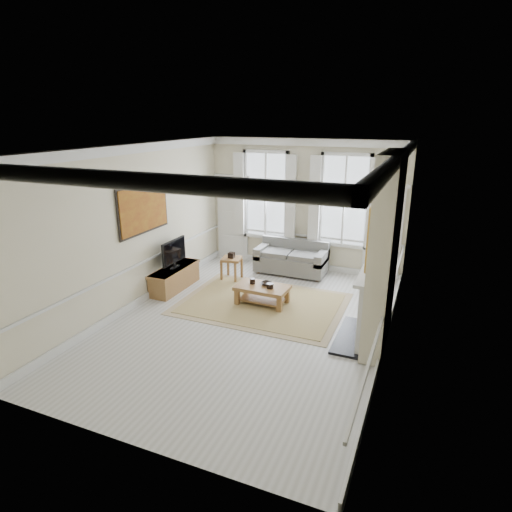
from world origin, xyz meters
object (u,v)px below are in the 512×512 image
at_px(sofa, 292,259).
at_px(side_table, 232,262).
at_px(tv_stand, 175,278).
at_px(coffee_table, 262,289).

distance_m(sofa, side_table, 1.63).
bearing_deg(tv_stand, sofa, 44.17).
bearing_deg(coffee_table, sofa, 92.49).
bearing_deg(sofa, tv_stand, -135.83).
height_order(sofa, tv_stand, sofa).
bearing_deg(coffee_table, tv_stand, -178.90).
distance_m(side_table, tv_stand, 1.47).
bearing_deg(tv_stand, coffee_table, -0.56).
relative_size(sofa, side_table, 3.21).
xyz_separation_m(side_table, coffee_table, (1.27, -1.11, -0.11)).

